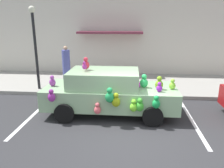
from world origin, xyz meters
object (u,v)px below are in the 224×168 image
plush_covered_car (109,92)px  teddy_bear_on_sidewalk (85,82)px  street_lamp_post (35,39)px  pedestrian_near_shopfront (66,65)px

plush_covered_car → teddy_bear_on_sidewalk: (-1.33, 2.37, -0.32)m
street_lamp_post → pedestrian_near_shopfront: bearing=57.7°
plush_covered_car → teddy_bear_on_sidewalk: 2.74m
plush_covered_car → teddy_bear_on_sidewalk: size_ratio=6.36×
plush_covered_car → pedestrian_near_shopfront: size_ratio=2.48×
plush_covered_car → teddy_bear_on_sidewalk: bearing=119.4°
teddy_bear_on_sidewalk → street_lamp_post: bearing=-173.9°
street_lamp_post → plush_covered_car: bearing=-31.8°
plush_covered_car → pedestrian_near_shopfront: 4.39m
teddy_bear_on_sidewalk → pedestrian_near_shopfront: bearing=135.6°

